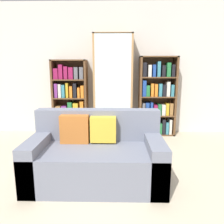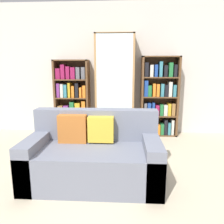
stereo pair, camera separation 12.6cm
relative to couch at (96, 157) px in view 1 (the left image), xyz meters
The scene contains 7 objects.
ground_plane 0.55m from the couch, 82.59° to the right, with size 16.00×16.00×0.00m, color beige.
wall_back 2.41m from the couch, 88.45° to the left, with size 7.02×0.06×2.70m.
couch is the anchor object (origin of this frame).
bookshelf_left 2.14m from the couch, 109.98° to the left, with size 0.71×0.32×1.55m.
display_cabinet 2.09m from the couch, 84.80° to the left, with size 0.78×0.36×2.05m.
bookshelf_right 2.30m from the couch, 61.02° to the left, with size 0.75×0.32×1.62m.
wine_bottle 1.74m from the couch, 65.61° to the left, with size 0.08×0.08×0.36m.
Camera 1 is at (0.19, -2.08, 1.40)m, focal length 35.00 mm.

